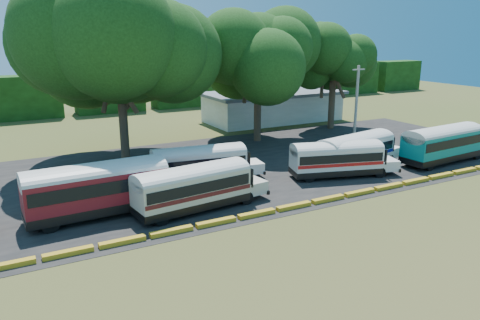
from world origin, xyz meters
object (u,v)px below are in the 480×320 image
bus_cream_west (195,185)px  bus_white_red (338,157)px  bus_red (100,186)px  tree_west (118,44)px  bus_teal (444,142)px

bus_cream_west → bus_white_red: size_ratio=1.05×
bus_red → bus_white_red: (19.50, -0.65, -0.38)m
bus_white_red → bus_cream_west: bearing=-157.5°
bus_red → bus_white_red: bearing=-4.0°
tree_west → bus_teal: bearing=-28.2°
tree_west → bus_cream_west: bearing=-86.2°
bus_white_red → bus_teal: 11.63m
bus_cream_west → bus_teal: bus_teal is taller
bus_cream_west → tree_west: 17.00m
bus_cream_west → bus_white_red: 13.76m
tree_west → bus_red: bearing=-111.7°
bus_cream_west → tree_west: tree_west is taller
bus_red → bus_teal: size_ratio=1.05×
bus_white_red → bus_red: bearing=-165.6°
bus_teal → tree_west: size_ratio=0.67×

